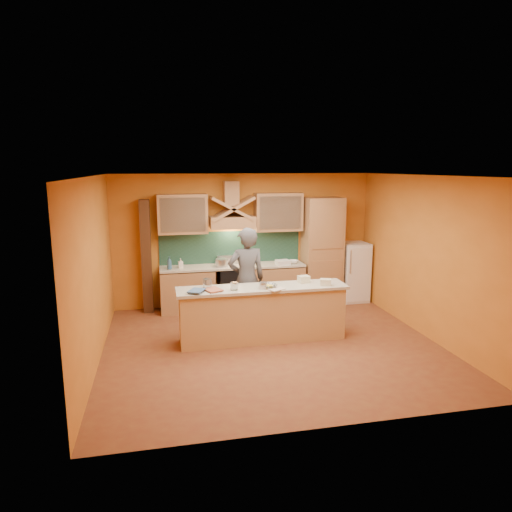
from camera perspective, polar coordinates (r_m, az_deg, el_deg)
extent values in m
cube|color=brown|center=(7.77, 2.03, -11.12)|extent=(5.50, 5.00, 0.01)
cube|color=white|center=(7.20, 2.19, 9.99)|extent=(5.50, 5.00, 0.01)
cube|color=orange|center=(9.76, -1.47, 2.03)|extent=(5.50, 0.02, 2.80)
cube|color=orange|center=(5.05, 9.07, -6.79)|extent=(5.50, 0.02, 2.80)
cube|color=orange|center=(7.21, -19.61, -1.88)|extent=(0.02, 5.00, 2.80)
cube|color=orange|center=(8.45, 20.51, -0.10)|extent=(0.02, 5.00, 2.80)
cube|color=#AC7A4E|center=(9.53, -8.54, -4.29)|extent=(1.10, 0.60, 0.86)
cube|color=#AC7A4E|center=(9.81, 2.62, -3.72)|extent=(1.10, 0.60, 0.86)
cube|color=#BFB5A2|center=(9.51, -2.90, -1.29)|extent=(3.00, 0.62, 0.04)
cube|color=black|center=(9.62, -2.87, -3.90)|extent=(0.60, 0.58, 0.90)
cube|color=#1A3A2F|center=(9.72, -3.19, 1.08)|extent=(3.00, 0.03, 0.70)
cube|color=#AC7A4E|center=(9.41, -3.00, 4.26)|extent=(0.92, 0.50, 0.24)
cube|color=#AC7A4E|center=(9.45, -3.14, 7.82)|extent=(0.30, 0.30, 0.50)
cube|color=#AC7A4E|center=(9.36, -9.17, 5.21)|extent=(1.00, 0.35, 0.80)
cube|color=#AC7A4E|center=(9.67, 2.81, 5.52)|extent=(1.00, 0.35, 0.80)
cube|color=#AC7A4E|center=(9.95, 8.24, 0.63)|extent=(0.80, 0.60, 2.30)
cube|color=white|center=(10.33, 12.07, -1.94)|extent=(0.58, 0.60, 1.30)
cube|color=#472816|center=(9.50, -13.54, -0.06)|extent=(0.20, 0.30, 2.30)
cube|color=tan|center=(7.87, 0.81, -7.41)|extent=(2.80, 0.55, 0.88)
cube|color=#BFB5A2|center=(7.73, 0.82, -4.04)|extent=(2.90, 0.62, 0.05)
imported|color=#4C4C51|center=(8.22, -1.19, -2.94)|extent=(0.73, 0.51, 1.89)
cylinder|color=#BBBBC2|center=(9.40, -4.34, -0.94)|extent=(0.28, 0.28, 0.16)
cylinder|color=silver|center=(9.66, -2.05, -0.67)|extent=(0.29, 0.29, 0.14)
imported|color=white|center=(9.34, -9.40, -0.90)|extent=(0.10, 0.10, 0.20)
imported|color=#2E5780|center=(9.26, -10.79, -0.86)|extent=(0.14, 0.14, 0.26)
imported|color=white|center=(9.72, 4.67, -0.72)|extent=(0.23, 0.23, 0.06)
cube|color=white|center=(9.55, 3.37, -0.82)|extent=(0.31, 0.25, 0.10)
imported|color=#B55D40|center=(7.45, -6.24, -4.36)|extent=(0.34, 0.39, 0.03)
imported|color=#3E5D8A|center=(7.46, -8.21, -4.25)|extent=(0.33, 0.37, 0.02)
cylinder|color=white|center=(7.64, -6.09, -3.44)|extent=(0.19, 0.19, 0.17)
cylinder|color=silver|center=(7.51, -2.74, -3.78)|extent=(0.16, 0.16, 0.13)
cube|color=silver|center=(7.58, 0.91, -3.81)|extent=(0.14, 0.14, 0.09)
imported|color=white|center=(7.65, 1.56, -3.76)|extent=(0.34, 0.34, 0.07)
cube|color=beige|center=(7.55, 2.55, -4.16)|extent=(0.32, 0.30, 0.02)
cube|color=beige|center=(8.02, 5.99, -2.91)|extent=(0.21, 0.18, 0.12)
cube|color=beige|center=(7.89, 8.69, -3.25)|extent=(0.22, 0.19, 0.11)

